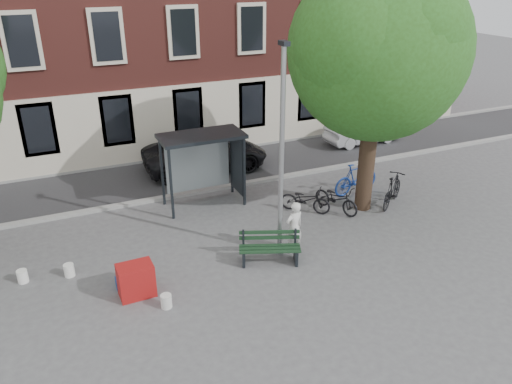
{
  "coord_description": "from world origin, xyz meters",
  "views": [
    {
      "loc": [
        -5.81,
        -11.36,
        7.87
      ],
      "look_at": [
        -0.12,
        1.45,
        1.4
      ],
      "focal_mm": 35.0,
      "sensor_mm": 36.0,
      "label": 1
    }
  ],
  "objects": [
    {
      "name": "bike_a",
      "position": [
        2.0,
        2.05,
        0.46
      ],
      "size": [
        1.7,
        1.64,
        0.92
      ],
      "primitive_type": "imported",
      "rotation": [
        0.0,
        0.0,
        0.82
      ],
      "color": "black",
      "rests_on": "ground"
    },
    {
      "name": "red_stand",
      "position": [
        -4.3,
        -0.37,
        0.45
      ],
      "size": [
        0.91,
        0.62,
        0.9
      ],
      "primitive_type": "cube",
      "rotation": [
        0.0,
        0.0,
        0.02
      ],
      "color": "maroon",
      "rests_on": "ground"
    },
    {
      "name": "bench",
      "position": [
        -0.48,
        -0.33,
        0.41
      ],
      "size": [
        1.82,
        1.15,
        0.9
      ],
      "rotation": [
        0.0,
        0.0,
        -0.38
      ],
      "color": "#1E2328",
      "rests_on": "ground"
    },
    {
      "name": "car_silver",
      "position": [
        8.04,
        7.32,
        0.61
      ],
      "size": [
        3.74,
        1.38,
        1.22
      ],
      "primitive_type": "imported",
      "rotation": [
        0.0,
        0.0,
        1.59
      ],
      "color": "#AFB1B7",
      "rests_on": "ground"
    },
    {
      "name": "painter",
      "position": [
        0.41,
        -0.11,
        0.81
      ],
      "size": [
        0.66,
        0.51,
        1.62
      ],
      "primitive_type": "imported",
      "rotation": [
        0.0,
        0.0,
        3.36
      ],
      "color": "silver",
      "rests_on": "ground"
    },
    {
      "name": "car_dark",
      "position": [
        0.13,
        7.16,
        0.71
      ],
      "size": [
        5.18,
        2.51,
        1.42
      ],
      "primitive_type": "imported",
      "rotation": [
        0.0,
        0.0,
        1.54
      ],
      "color": "black",
      "rests_on": "ground"
    },
    {
      "name": "ground",
      "position": [
        0.0,
        0.0,
        0.0
      ],
      "size": [
        90.0,
        90.0,
        0.0
      ],
      "primitive_type": "plane",
      "color": "#4C4C4F",
      "rests_on": "ground"
    },
    {
      "name": "bike_d",
      "position": [
        5.08,
        1.29,
        0.58
      ],
      "size": [
        1.88,
        1.55,
        1.15
      ],
      "primitive_type": "imported",
      "rotation": [
        0.0,
        0.0,
        2.19
      ],
      "color": "black",
      "rests_on": "ground"
    },
    {
      "name": "bike_b",
      "position": [
        4.47,
        2.64,
        0.61
      ],
      "size": [
        2.09,
        0.87,
        1.22
      ],
      "primitive_type": "imported",
      "rotation": [
        0.0,
        0.0,
        1.72
      ],
      "color": "navy",
      "rests_on": "ground"
    },
    {
      "name": "bucket_b",
      "position": [
        -5.83,
        1.26,
        0.18
      ],
      "size": [
        0.3,
        0.3,
        0.36
      ],
      "primitive_type": "cylinder",
      "rotation": [
        0.0,
        0.0,
        0.08
      ],
      "color": "white",
      "rests_on": "ground"
    },
    {
      "name": "road",
      "position": [
        0.0,
        7.0,
        0.01
      ],
      "size": [
        40.0,
        4.0,
        0.01
      ],
      "primitive_type": "cube",
      "color": "#28282B",
      "rests_on": "ground"
    },
    {
      "name": "bucket_c",
      "position": [
        -7.0,
        1.46,
        0.18
      ],
      "size": [
        0.36,
        0.36,
        0.36
      ],
      "primitive_type": "cylinder",
      "rotation": [
        0.0,
        0.0,
        0.35
      ],
      "color": "white",
      "rests_on": "ground"
    },
    {
      "name": "notice_sign",
      "position": [
        4.25,
        1.58,
        1.16
      ],
      "size": [
        0.29,
        0.05,
        1.66
      ],
      "rotation": [
        0.0,
        0.0,
        -0.1
      ],
      "color": "#9EA0A3",
      "rests_on": "ground"
    },
    {
      "name": "blue_crate",
      "position": [
        -4.48,
        0.21,
        0.1
      ],
      "size": [
        0.57,
        0.42,
        0.2
      ],
      "primitive_type": "cube",
      "rotation": [
        0.0,
        0.0,
        -0.04
      ],
      "color": "navy",
      "rests_on": "ground"
    },
    {
      "name": "tree_right",
      "position": [
        4.01,
        1.38,
        5.62
      ],
      "size": [
        5.76,
        5.6,
        8.2
      ],
      "color": "black",
      "rests_on": "ground"
    },
    {
      "name": "bus_shelter",
      "position": [
        -0.61,
        4.11,
        1.92
      ],
      "size": [
        2.85,
        1.45,
        2.62
      ],
      "color": "#1E2328",
      "rests_on": "ground"
    },
    {
      "name": "lamppost",
      "position": [
        0.0,
        0.0,
        2.78
      ],
      "size": [
        0.28,
        0.35,
        6.11
      ],
      "color": "#9EA0A3",
      "rests_on": "ground"
    },
    {
      "name": "bucket_a",
      "position": [
        -3.74,
        -1.18,
        0.18
      ],
      "size": [
        0.33,
        0.33,
        0.36
      ],
      "primitive_type": "cylinder",
      "rotation": [
        0.0,
        0.0,
        0.21
      ],
      "color": "silver",
      "rests_on": "ground"
    },
    {
      "name": "bike_c",
      "position": [
        3.01,
        1.67,
        0.47
      ],
      "size": [
        1.21,
        1.91,
        0.95
      ],
      "primitive_type": "imported",
      "rotation": [
        0.0,
        0.0,
        0.35
      ],
      "color": "black",
      "rests_on": "ground"
    },
    {
      "name": "curb_near",
      "position": [
        0.0,
        5.0,
        0.06
      ],
      "size": [
        40.0,
        0.25,
        0.12
      ],
      "primitive_type": "cube",
      "color": "gray",
      "rests_on": "ground"
    },
    {
      "name": "curb_far",
      "position": [
        0.0,
        9.0,
        0.06
      ],
      "size": [
        40.0,
        0.25,
        0.12
      ],
      "primitive_type": "cube",
      "color": "gray",
      "rests_on": "ground"
    }
  ]
}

